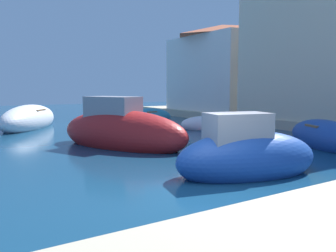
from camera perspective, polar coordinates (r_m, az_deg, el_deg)
The scene contains 9 objects.
ground at distance 7.69m, azimuth 6.63°, elevation -10.42°, with size 80.00×80.00×0.00m, color navy.
moored_boat_0 at distance 14.28m, azimuth 23.98°, elevation -1.66°, with size 2.94×4.25×1.31m.
moored_boat_1 at distance 18.30m, azimuth 6.78°, elevation 0.17°, with size 2.71×3.12×0.95m.
moored_boat_2 at distance 20.50m, azimuth -21.56°, elevation 0.95°, with size 4.64×5.67×1.63m.
moored_boat_4 at distance 13.23m, azimuth -7.54°, elevation -0.86°, with size 4.15×5.91×2.26m.
moored_boat_6 at distance 9.08m, azimuth 12.59°, elevation -4.80°, with size 4.10×2.45×1.90m.
moored_boat_8 at distance 21.62m, azimuth -3.45°, elevation 1.31°, with size 4.12×2.12×1.18m.
waterfront_building_main at distance 21.36m, azimuth 24.67°, elevation 13.31°, with size 6.00×8.45×8.93m.
waterfront_building_annex at distance 27.04m, azimuth 8.66°, elevation 9.39°, with size 5.37×7.95×6.30m.
Camera 1 is at (-4.64, -5.72, 2.21)m, focal length 37.69 mm.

